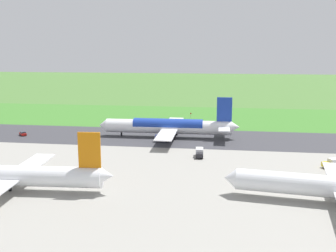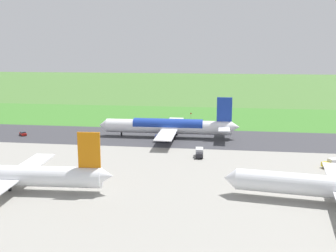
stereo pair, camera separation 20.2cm
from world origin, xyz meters
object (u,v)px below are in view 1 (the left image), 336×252
airliner_main (169,126)px  traffic_cone_orange (177,119)px  no_stopping_sign (191,115)px  service_truck_baggage (333,163)px  service_car_followme (23,133)px  airliner_parked_mid (10,175)px  service_truck_fuel (200,153)px

airliner_main → traffic_cone_orange: size_ratio=98.17×
airliner_main → no_stopping_sign: size_ratio=21.32×
service_truck_baggage → service_car_followme: (108.91, -27.85, -0.56)m
airliner_parked_mid → service_truck_baggage: size_ratio=8.12×
airliner_main → airliner_parked_mid: 69.38m
airliner_parked_mid → no_stopping_sign: (-34.09, -107.72, -2.52)m
service_truck_baggage → service_truck_fuel: (38.52, -6.25, 0.00)m
no_stopping_sign → airliner_main: bearing=84.0°
service_truck_baggage → no_stopping_sign: service_truck_baggage is taller
service_car_followme → service_truck_fuel: size_ratio=0.73×
service_car_followme → no_stopping_sign: size_ratio=1.70×
service_truck_baggage → service_car_followme: service_truck_baggage is taller
service_truck_baggage → traffic_cone_orange: (53.34, -72.00, -1.13)m
no_stopping_sign → service_car_followme: bearing=38.6°
service_car_followme → service_truck_fuel: (-70.40, 21.60, 0.56)m
service_truck_baggage → service_truck_fuel: 39.02m
airliner_main → airliner_parked_mid: bearing=64.9°
no_stopping_sign → traffic_cone_orange: 8.22m
airliner_parked_mid → traffic_cone_orange: (-27.85, -102.51, -3.75)m
airliner_parked_mid → service_car_followme: (27.72, -58.35, -3.18)m
airliner_parked_mid → service_truck_fuel: airliner_parked_mid is taller
airliner_main → service_truck_fuel: 29.41m
service_truck_baggage → no_stopping_sign: (47.10, -77.22, 0.10)m
traffic_cone_orange → service_truck_fuel: bearing=102.7°
service_truck_baggage → traffic_cone_orange: bearing=-53.5°
service_truck_baggage → traffic_cone_orange: size_ratio=11.31×
service_car_followme → service_truck_fuel: bearing=162.9°
no_stopping_sign → traffic_cone_orange: no_stopping_sign is taller
service_truck_baggage → traffic_cone_orange: service_truck_baggage is taller
service_car_followme → airliner_main: bearing=-175.5°
airliner_parked_mid → service_truck_baggage: airliner_parked_mid is taller
airliner_parked_mid → traffic_cone_orange: 106.29m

